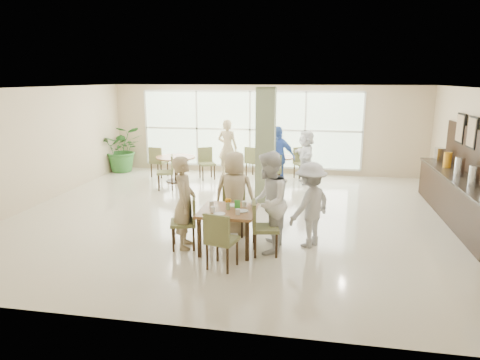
% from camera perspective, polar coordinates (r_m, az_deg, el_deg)
% --- Properties ---
extents(ground, '(10.00, 10.00, 0.00)m').
position_cam_1_polar(ground, '(9.66, 0.10, -4.68)').
color(ground, beige).
rests_on(ground, ground).
extents(room_shell, '(10.00, 10.00, 10.00)m').
position_cam_1_polar(room_shell, '(9.27, 0.10, 5.38)').
color(room_shell, white).
rests_on(room_shell, ground).
extents(window_bank, '(7.00, 0.04, 7.00)m').
position_cam_1_polar(window_bank, '(13.75, 1.32, 6.74)').
color(window_bank, silver).
rests_on(window_bank, ground).
extents(column, '(0.45, 0.45, 2.80)m').
position_cam_1_polar(column, '(10.43, 3.43, 4.58)').
color(column, '#707753').
rests_on(column, ground).
extents(main_table, '(0.98, 0.98, 0.75)m').
position_cam_1_polar(main_table, '(7.56, -1.61, -4.60)').
color(main_table, brown).
rests_on(main_table, ground).
extents(round_table_left, '(1.15, 1.15, 0.75)m').
position_cam_1_polar(round_table_left, '(12.78, -8.54, 2.37)').
color(round_table_left, brown).
rests_on(round_table_left, ground).
extents(round_table_right, '(1.03, 1.03, 0.75)m').
position_cam_1_polar(round_table_right, '(12.74, 5.04, 2.32)').
color(round_table_right, brown).
rests_on(round_table_right, ground).
extents(chairs_main_table, '(2.03, 2.03, 0.95)m').
position_cam_1_polar(chairs_main_table, '(7.60, -1.89, -5.99)').
color(chairs_main_table, brown).
rests_on(chairs_main_table, ground).
extents(chairs_table_left, '(2.12, 1.99, 0.95)m').
position_cam_1_polar(chairs_table_left, '(12.80, -8.35, 1.90)').
color(chairs_table_left, brown).
rests_on(chairs_table_left, ground).
extents(chairs_table_right, '(2.09, 1.76, 0.95)m').
position_cam_1_polar(chairs_table_right, '(12.78, 4.92, 1.98)').
color(chairs_table_right, brown).
rests_on(chairs_table_right, ground).
extents(tabletop_clutter, '(0.74, 0.74, 0.21)m').
position_cam_1_polar(tabletop_clutter, '(7.50, -1.49, -3.57)').
color(tabletop_clutter, white).
rests_on(tabletop_clutter, main_table).
extents(buffet_counter, '(0.64, 4.70, 1.95)m').
position_cam_1_polar(buffet_counter, '(10.32, 27.28, -1.82)').
color(buffet_counter, black).
rests_on(buffet_counter, ground).
extents(framed_art_a, '(0.05, 0.55, 0.70)m').
position_cam_1_polar(framed_art_a, '(10.64, 28.55, 5.59)').
color(framed_art_a, black).
rests_on(framed_art_a, ground).
extents(framed_art_b, '(0.05, 0.55, 0.70)m').
position_cam_1_polar(framed_art_b, '(11.40, 27.33, 6.14)').
color(framed_art_b, black).
rests_on(framed_art_b, ground).
extents(potted_plant, '(1.75, 1.75, 1.50)m').
position_cam_1_polar(potted_plant, '(14.52, -15.39, 4.03)').
color(potted_plant, '#2C6729').
rests_on(potted_plant, ground).
extents(teen_left, '(0.50, 0.67, 1.68)m').
position_cam_1_polar(teen_left, '(7.70, -7.41, -3.00)').
color(teen_left, tan).
rests_on(teen_left, ground).
extents(teen_far, '(0.82, 0.46, 1.65)m').
position_cam_1_polar(teen_far, '(8.29, -0.70, -1.79)').
color(teen_far, tan).
rests_on(teen_far, ground).
extents(teen_right, '(0.70, 0.89, 1.79)m').
position_cam_1_polar(teen_right, '(7.46, 3.77, -2.99)').
color(teen_right, white).
rests_on(teen_right, ground).
extents(teen_standing, '(1.06, 1.16, 1.56)m').
position_cam_1_polar(teen_standing, '(7.81, 9.33, -3.27)').
color(teen_standing, '#B7B7BA').
rests_on(teen_standing, ground).
extents(adult_a, '(1.10, 0.74, 1.73)m').
position_cam_1_polar(adult_a, '(11.92, 4.96, 3.05)').
color(adult_a, '#446FCE').
rests_on(adult_a, ground).
extents(adult_b, '(0.93, 1.54, 1.55)m').
position_cam_1_polar(adult_b, '(12.56, 8.78, 3.06)').
color(adult_b, white).
rests_on(adult_b, ground).
extents(adult_standing, '(0.72, 0.54, 1.77)m').
position_cam_1_polar(adult_standing, '(13.39, -1.68, 4.33)').
color(adult_standing, tan).
rests_on(adult_standing, ground).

